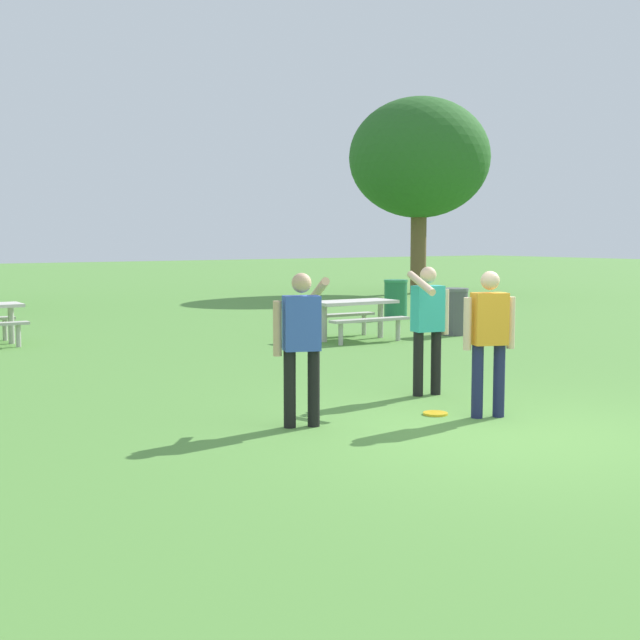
{
  "coord_description": "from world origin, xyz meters",
  "views": [
    {
      "loc": [
        -6.42,
        -6.26,
        2.02
      ],
      "look_at": [
        -0.48,
        2.48,
        1.0
      ],
      "focal_mm": 48.71,
      "sensor_mm": 36.0,
      "label": 1
    }
  ],
  "objects_px": {
    "frisbee": "(435,414)",
    "trash_can_beside_table": "(454,311)",
    "person_catcher": "(301,337)",
    "trash_can_further_along": "(396,299)",
    "picnic_table_near": "(353,311)",
    "person_bystander": "(428,320)",
    "person_thrower": "(489,334)",
    "tree_far_right": "(419,159)"
  },
  "relations": [
    {
      "from": "trash_can_beside_table",
      "to": "person_thrower",
      "type": "bearing_deg",
      "value": -130.29
    },
    {
      "from": "person_bystander",
      "to": "picnic_table_near",
      "type": "distance_m",
      "value": 6.01
    },
    {
      "from": "tree_far_right",
      "to": "trash_can_further_along",
      "type": "bearing_deg",
      "value": -133.88
    },
    {
      "from": "person_catcher",
      "to": "person_bystander",
      "type": "height_order",
      "value": "same"
    },
    {
      "from": "frisbee",
      "to": "trash_can_further_along",
      "type": "relative_size",
      "value": 0.29
    },
    {
      "from": "person_bystander",
      "to": "trash_can_beside_table",
      "type": "xyz_separation_m",
      "value": [
        4.97,
        4.86,
        -0.48
      ]
    },
    {
      "from": "picnic_table_near",
      "to": "trash_can_further_along",
      "type": "relative_size",
      "value": 1.83
    },
    {
      "from": "person_catcher",
      "to": "trash_can_further_along",
      "type": "distance_m",
      "value": 12.29
    },
    {
      "from": "person_thrower",
      "to": "trash_can_further_along",
      "type": "xyz_separation_m",
      "value": [
        6.52,
        9.63,
        -0.46
      ]
    },
    {
      "from": "person_bystander",
      "to": "trash_can_further_along",
      "type": "bearing_deg",
      "value": 53.09
    },
    {
      "from": "person_catcher",
      "to": "trash_can_further_along",
      "type": "xyz_separation_m",
      "value": [
        8.5,
        8.86,
        -0.48
      ]
    },
    {
      "from": "person_catcher",
      "to": "frisbee",
      "type": "distance_m",
      "value": 1.89
    },
    {
      "from": "person_catcher",
      "to": "person_bystander",
      "type": "bearing_deg",
      "value": 15.13
    },
    {
      "from": "frisbee",
      "to": "trash_can_beside_table",
      "type": "height_order",
      "value": "trash_can_beside_table"
    },
    {
      "from": "person_bystander",
      "to": "trash_can_beside_table",
      "type": "relative_size",
      "value": 1.71
    },
    {
      "from": "frisbee",
      "to": "tree_far_right",
      "type": "xyz_separation_m",
      "value": [
        13.56,
        16.12,
        4.71
      ]
    },
    {
      "from": "frisbee",
      "to": "trash_can_beside_table",
      "type": "distance_m",
      "value": 8.16
    },
    {
      "from": "trash_can_further_along",
      "to": "frisbee",
      "type": "bearing_deg",
      "value": -126.91
    },
    {
      "from": "person_thrower",
      "to": "trash_can_beside_table",
      "type": "distance_m",
      "value": 8.22
    },
    {
      "from": "frisbee",
      "to": "trash_can_beside_table",
      "type": "xyz_separation_m",
      "value": [
        5.69,
        5.82,
        0.47
      ]
    },
    {
      "from": "trash_can_beside_table",
      "to": "trash_can_further_along",
      "type": "xyz_separation_m",
      "value": [
        1.21,
        3.37,
        0.0
      ]
    },
    {
      "from": "frisbee",
      "to": "tree_far_right",
      "type": "relative_size",
      "value": 0.04
    },
    {
      "from": "picnic_table_near",
      "to": "person_catcher",
      "type": "bearing_deg",
      "value": -130.37
    },
    {
      "from": "person_thrower",
      "to": "person_bystander",
      "type": "relative_size",
      "value": 1.0
    },
    {
      "from": "trash_can_beside_table",
      "to": "person_bystander",
      "type": "bearing_deg",
      "value": -135.65
    },
    {
      "from": "picnic_table_near",
      "to": "person_bystander",
      "type": "bearing_deg",
      "value": -117.25
    },
    {
      "from": "frisbee",
      "to": "person_bystander",
      "type": "bearing_deg",
      "value": 53.12
    },
    {
      "from": "person_bystander",
      "to": "frisbee",
      "type": "relative_size",
      "value": 5.81
    },
    {
      "from": "person_thrower",
      "to": "trash_can_further_along",
      "type": "relative_size",
      "value": 1.71
    },
    {
      "from": "person_catcher",
      "to": "tree_far_right",
      "type": "xyz_separation_m",
      "value": [
        15.16,
        15.78,
        3.76
      ]
    },
    {
      "from": "picnic_table_near",
      "to": "trash_can_beside_table",
      "type": "xyz_separation_m",
      "value": [
        2.22,
        -0.48,
        -0.08
      ]
    },
    {
      "from": "person_catcher",
      "to": "frisbee",
      "type": "relative_size",
      "value": 5.81
    },
    {
      "from": "picnic_table_near",
      "to": "trash_can_beside_table",
      "type": "relative_size",
      "value": 1.83
    },
    {
      "from": "person_catcher",
      "to": "trash_can_beside_table",
      "type": "distance_m",
      "value": 9.14
    },
    {
      "from": "person_catcher",
      "to": "person_bystander",
      "type": "distance_m",
      "value": 2.4
    },
    {
      "from": "person_catcher",
      "to": "trash_can_beside_table",
      "type": "height_order",
      "value": "person_catcher"
    },
    {
      "from": "frisbee",
      "to": "picnic_table_near",
      "type": "bearing_deg",
      "value": 61.14
    },
    {
      "from": "person_bystander",
      "to": "tree_far_right",
      "type": "relative_size",
      "value": 0.24
    },
    {
      "from": "person_catcher",
      "to": "trash_can_further_along",
      "type": "relative_size",
      "value": 1.71
    },
    {
      "from": "frisbee",
      "to": "picnic_table_near",
      "type": "xyz_separation_m",
      "value": [
        3.47,
        6.3,
        0.55
      ]
    },
    {
      "from": "trash_can_beside_table",
      "to": "tree_far_right",
      "type": "height_order",
      "value": "tree_far_right"
    },
    {
      "from": "person_bystander",
      "to": "trash_can_further_along",
      "type": "height_order",
      "value": "person_bystander"
    }
  ]
}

